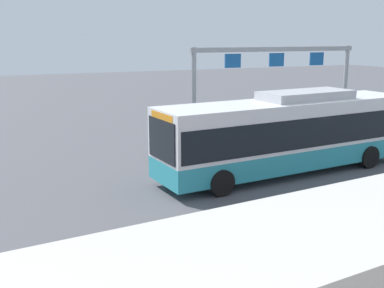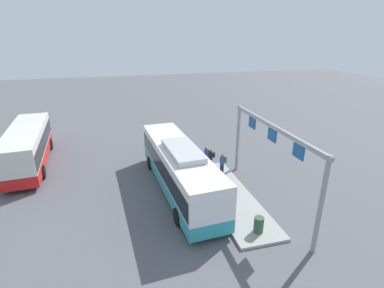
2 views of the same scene
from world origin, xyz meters
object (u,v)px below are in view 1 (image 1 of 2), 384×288
Objects in this scene: trash_bin at (341,134)px; bus_main at (288,131)px; person_boarding at (207,140)px; person_waiting_near at (185,145)px; person_waiting_mid at (223,135)px.

bus_main is at bearing 28.13° from trash_bin.
person_boarding is (2.29, -3.02, -0.76)m from bus_main.
person_waiting_near is (3.39, -3.05, -0.92)m from bus_main.
person_boarding reaches higher than person_waiting_near.
bus_main is 3.84m from person_waiting_mid.
bus_main is 13.23× the size of trash_bin.
person_waiting_near is at bearing -46.22° from bus_main.
person_waiting_mid is at bearing 108.15° from person_waiting_near.
person_waiting_mid is (1.19, -3.57, -0.76)m from bus_main.
trash_bin is at bearing -156.13° from bus_main.
person_boarding is at bearing -57.07° from bus_main.
trash_bin is (-5.72, -3.06, -1.20)m from bus_main.
bus_main is 6.60m from trash_bin.
person_boarding is 1.86× the size of trash_bin.
person_waiting_mid is at bearing -4.25° from trash_bin.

